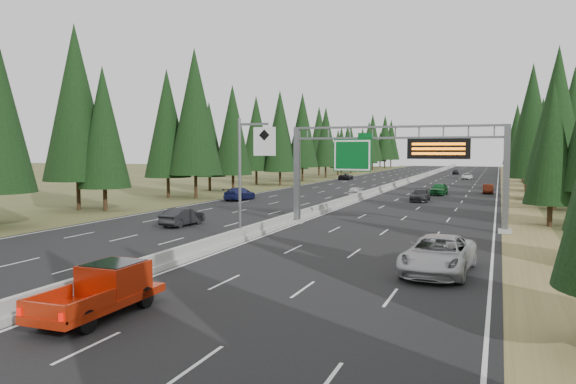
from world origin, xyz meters
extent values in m
cube|color=black|center=(0.00, 80.00, 0.04)|extent=(32.00, 260.00, 0.08)
cube|color=olive|center=(17.80, 80.00, 0.03)|extent=(3.60, 260.00, 0.06)
cube|color=#434922|center=(-17.80, 80.00, 0.03)|extent=(3.60, 260.00, 0.06)
cube|color=#999994|center=(0.00, 80.00, 0.23)|extent=(0.70, 260.00, 0.30)
cube|color=#999994|center=(0.00, 80.00, 0.63)|extent=(0.30, 260.00, 0.60)
cube|color=slate|center=(0.35, 35.00, 3.98)|extent=(0.45, 0.45, 7.80)
cube|color=#999994|center=(0.35, 35.00, 0.23)|extent=(0.90, 0.90, 0.30)
cube|color=slate|center=(16.20, 35.00, 3.98)|extent=(0.45, 0.45, 7.80)
cube|color=#999994|center=(16.20, 35.00, 0.23)|extent=(0.90, 0.90, 0.30)
cube|color=slate|center=(8.28, 35.00, 7.80)|extent=(15.85, 0.35, 0.16)
cube|color=slate|center=(8.28, 35.00, 6.96)|extent=(15.85, 0.35, 0.16)
cube|color=#054C19|center=(5.00, 34.75, 5.63)|extent=(3.00, 0.10, 2.50)
cube|color=silver|center=(5.00, 34.69, 5.63)|extent=(2.85, 0.02, 2.35)
cube|color=#054C19|center=(6.00, 34.75, 7.13)|extent=(1.10, 0.10, 0.45)
cube|color=black|center=(11.50, 34.70, 6.13)|extent=(4.50, 0.40, 1.50)
cube|color=orange|center=(11.50, 34.48, 6.48)|extent=(3.80, 0.02, 0.18)
cube|color=orange|center=(11.50, 34.48, 6.13)|extent=(3.80, 0.02, 0.18)
cube|color=orange|center=(11.50, 34.48, 5.78)|extent=(3.80, 0.02, 0.18)
cylinder|color=slate|center=(0.00, 25.00, 4.08)|extent=(0.20, 0.20, 8.00)
cube|color=#999994|center=(0.00, 25.00, 0.18)|extent=(0.50, 0.50, 0.20)
cube|color=slate|center=(1.00, 25.00, 7.68)|extent=(2.00, 0.15, 0.15)
cube|color=silver|center=(1.80, 24.88, 6.58)|extent=(1.50, 0.06, 1.80)
cylinder|color=black|center=(19.51, 40.16, 0.91)|extent=(0.40, 0.40, 1.81)
cone|color=black|center=(19.51, 40.16, 6.57)|extent=(4.08, 4.08, 9.52)
cylinder|color=black|center=(20.95, 54.04, 1.31)|extent=(0.40, 0.40, 2.62)
cone|color=black|center=(20.95, 54.04, 9.51)|extent=(5.90, 5.90, 13.77)
cylinder|color=black|center=(19.24, 66.30, 1.32)|extent=(0.40, 0.40, 2.64)
cone|color=black|center=(19.24, 66.30, 9.57)|extent=(5.94, 5.94, 13.86)
cylinder|color=black|center=(23.52, 64.16, 1.25)|extent=(0.40, 0.40, 2.50)
cone|color=black|center=(23.52, 64.16, 9.08)|extent=(5.64, 5.64, 13.15)
cylinder|color=black|center=(19.39, 80.24, 1.26)|extent=(0.40, 0.40, 2.52)
cone|color=black|center=(19.39, 80.24, 9.14)|extent=(5.67, 5.67, 13.24)
cylinder|color=black|center=(24.07, 79.52, 0.96)|extent=(0.40, 0.40, 1.93)
cone|color=black|center=(24.07, 79.52, 6.98)|extent=(4.33, 4.33, 10.11)
cylinder|color=black|center=(20.08, 92.12, 0.97)|extent=(0.40, 0.40, 1.93)
cone|color=black|center=(20.08, 92.12, 7.00)|extent=(4.35, 4.35, 10.14)
cylinder|color=black|center=(23.96, 93.66, 0.97)|extent=(0.40, 0.40, 1.95)
cone|color=black|center=(23.96, 93.66, 7.06)|extent=(4.38, 4.38, 10.23)
cylinder|color=black|center=(19.85, 105.87, 1.28)|extent=(0.40, 0.40, 2.56)
cone|color=black|center=(19.85, 105.87, 9.27)|extent=(5.76, 5.76, 13.43)
cylinder|color=black|center=(23.03, 107.25, 1.27)|extent=(0.40, 0.40, 2.53)
cone|color=black|center=(23.03, 107.25, 9.18)|extent=(5.70, 5.70, 13.29)
cylinder|color=black|center=(20.19, 121.48, 1.16)|extent=(0.40, 0.40, 2.32)
cone|color=black|center=(20.19, 121.48, 8.41)|extent=(5.22, 5.22, 12.18)
cylinder|color=black|center=(24.93, 123.19, 1.05)|extent=(0.40, 0.40, 2.10)
cone|color=black|center=(24.93, 123.19, 7.61)|extent=(4.72, 4.72, 11.02)
cylinder|color=black|center=(19.30, 133.89, 1.35)|extent=(0.40, 0.40, 2.69)
cone|color=black|center=(19.30, 133.89, 9.76)|extent=(6.06, 6.06, 14.14)
cylinder|color=black|center=(24.62, 134.16, 1.14)|extent=(0.40, 0.40, 2.28)
cone|color=black|center=(24.62, 134.16, 8.27)|extent=(5.13, 5.13, 11.98)
cylinder|color=black|center=(20.02, 147.99, 0.92)|extent=(0.40, 0.40, 1.85)
cone|color=black|center=(20.02, 147.99, 6.71)|extent=(4.16, 4.16, 9.71)
cylinder|color=black|center=(24.54, 150.01, 1.03)|extent=(0.40, 0.40, 2.07)
cone|color=black|center=(24.54, 150.01, 7.49)|extent=(4.65, 4.65, 10.85)
cylinder|color=black|center=(19.78, 164.20, 1.42)|extent=(0.40, 0.40, 2.84)
cone|color=black|center=(19.78, 164.20, 10.29)|extent=(6.39, 6.39, 14.90)
cylinder|color=black|center=(24.44, 162.34, 1.35)|extent=(0.40, 0.40, 2.70)
cone|color=black|center=(24.44, 162.34, 9.77)|extent=(6.06, 6.06, 14.15)
cylinder|color=black|center=(20.97, 177.33, 1.07)|extent=(0.40, 0.40, 2.13)
cone|color=black|center=(20.97, 177.33, 7.73)|extent=(4.80, 4.80, 11.19)
cylinder|color=black|center=(24.71, 175.79, 1.19)|extent=(0.40, 0.40, 2.39)
cone|color=black|center=(24.71, 175.79, 8.66)|extent=(5.38, 5.38, 12.54)
cylinder|color=black|center=(20.60, 190.65, 1.45)|extent=(0.40, 0.40, 2.90)
cone|color=black|center=(20.60, 190.65, 10.51)|extent=(6.53, 6.53, 15.23)
cylinder|color=black|center=(24.39, 190.89, 1.24)|extent=(0.40, 0.40, 2.49)
cone|color=black|center=(24.39, 190.89, 9.02)|extent=(5.60, 5.60, 13.06)
cylinder|color=black|center=(-20.91, 37.70, 1.15)|extent=(0.40, 0.40, 2.29)
cone|color=black|center=(-20.91, 37.70, 8.30)|extent=(5.15, 5.15, 12.03)
cylinder|color=black|center=(-23.91, 37.37, 1.49)|extent=(0.40, 0.40, 2.97)
cone|color=black|center=(-23.91, 37.37, 10.77)|extent=(6.69, 6.69, 15.60)
cylinder|color=black|center=(-19.72, 53.45, 1.49)|extent=(0.40, 0.40, 2.98)
cone|color=black|center=(-19.72, 53.45, 10.80)|extent=(6.70, 6.70, 15.64)
cylinder|color=black|center=(-23.65, 53.31, 1.30)|extent=(0.40, 0.40, 2.60)
cone|color=black|center=(-23.65, 53.31, 9.43)|extent=(5.86, 5.86, 13.66)
cylinder|color=black|center=(-20.36, 65.20, 1.24)|extent=(0.40, 0.40, 2.47)
cone|color=black|center=(-20.36, 65.20, 8.96)|extent=(5.56, 5.56, 12.98)
cylinder|color=black|center=(-24.60, 65.98, 1.06)|extent=(0.40, 0.40, 2.11)
cone|color=black|center=(-24.60, 65.98, 7.66)|extent=(4.76, 4.76, 11.10)
cylinder|color=black|center=(-19.23, 80.92, 1.20)|extent=(0.40, 0.40, 2.39)
cone|color=black|center=(-19.23, 80.92, 8.67)|extent=(5.38, 5.38, 12.55)
cylinder|color=black|center=(-23.83, 81.35, 1.24)|extent=(0.40, 0.40, 2.47)
cone|color=black|center=(-23.83, 81.35, 8.96)|extent=(5.56, 5.56, 12.98)
cylinder|color=black|center=(-20.24, 95.37, 1.37)|extent=(0.40, 0.40, 2.74)
cone|color=black|center=(-20.24, 95.37, 9.94)|extent=(6.17, 6.17, 14.39)
cylinder|color=black|center=(-24.22, 93.57, 1.41)|extent=(0.40, 0.40, 2.82)
cone|color=black|center=(-24.22, 93.57, 10.21)|extent=(6.34, 6.34, 14.79)
cylinder|color=black|center=(-19.74, 109.28, 1.23)|extent=(0.40, 0.40, 2.47)
cone|color=black|center=(-19.74, 109.28, 8.94)|extent=(5.55, 5.55, 12.95)
cylinder|color=black|center=(-24.89, 105.87, 1.01)|extent=(0.40, 0.40, 2.01)
cone|color=black|center=(-24.89, 105.87, 7.30)|extent=(4.53, 4.53, 10.57)
cylinder|color=black|center=(-20.94, 123.53, 0.88)|extent=(0.40, 0.40, 1.76)
cone|color=black|center=(-20.94, 123.53, 6.40)|extent=(3.97, 3.97, 9.26)
cylinder|color=black|center=(-24.77, 120.34, 1.32)|extent=(0.40, 0.40, 2.63)
cone|color=black|center=(-24.77, 120.34, 9.55)|extent=(5.93, 5.93, 13.83)
cylinder|color=black|center=(-20.88, 135.97, 0.97)|extent=(0.40, 0.40, 1.94)
cone|color=black|center=(-20.88, 135.97, 7.05)|extent=(4.38, 4.38, 10.21)
cylinder|color=black|center=(-23.87, 137.29, 0.98)|extent=(0.40, 0.40, 1.96)
cone|color=black|center=(-23.87, 137.29, 7.11)|extent=(4.41, 4.41, 10.30)
cylinder|color=black|center=(-19.35, 150.47, 1.14)|extent=(0.40, 0.40, 2.29)
cone|color=black|center=(-19.35, 150.47, 8.30)|extent=(5.15, 5.15, 12.02)
cylinder|color=black|center=(-24.98, 147.95, 1.07)|extent=(0.40, 0.40, 2.13)
cone|color=black|center=(-24.98, 147.95, 7.73)|extent=(4.80, 4.80, 11.20)
cylinder|color=black|center=(-20.89, 162.51, 1.37)|extent=(0.40, 0.40, 2.74)
cone|color=black|center=(-20.89, 162.51, 9.93)|extent=(6.16, 6.16, 14.38)
cylinder|color=black|center=(-23.84, 161.69, 1.03)|extent=(0.40, 0.40, 2.06)
cone|color=black|center=(-23.84, 161.69, 7.45)|extent=(4.62, 4.62, 10.79)
cylinder|color=black|center=(-20.32, 179.17, 1.42)|extent=(0.40, 0.40, 2.84)
cone|color=black|center=(-20.32, 179.17, 10.30)|extent=(6.39, 6.39, 14.91)
cylinder|color=black|center=(-24.37, 176.46, 1.26)|extent=(0.40, 0.40, 2.52)
cone|color=black|center=(-24.37, 176.46, 9.12)|extent=(5.66, 5.66, 13.21)
cylinder|color=black|center=(-20.30, 190.28, 1.35)|extent=(0.40, 0.40, 2.70)
cone|color=black|center=(-20.30, 190.28, 9.77)|extent=(6.07, 6.07, 14.15)
cylinder|color=black|center=(-24.52, 192.23, 1.02)|extent=(0.40, 0.40, 2.03)
cone|color=black|center=(-24.52, 192.23, 7.37)|extent=(4.57, 4.57, 10.67)
imported|color=#B5B5BA|center=(13.08, 19.82, 0.98)|extent=(3.44, 6.68, 1.80)
cylinder|color=black|center=(1.62, 6.51, 0.47)|extent=(0.30, 0.79, 0.79)
cylinder|color=black|center=(3.30, 6.51, 0.47)|extent=(0.30, 0.79, 0.79)
cylinder|color=black|center=(1.62, 9.77, 0.47)|extent=(0.30, 0.79, 0.79)
cylinder|color=black|center=(3.30, 9.77, 0.47)|extent=(0.30, 0.79, 0.79)
cube|color=#B3230B|center=(2.46, 8.19, 0.62)|extent=(1.97, 5.52, 0.30)
cube|color=#B3230B|center=(2.46, 9.08, 1.31)|extent=(1.87, 2.17, 1.08)
cube|color=black|center=(2.46, 9.08, 1.61)|extent=(1.68, 1.87, 0.54)
cube|color=#B3230B|center=(1.53, 6.71, 0.97)|extent=(0.10, 2.37, 0.59)
cube|color=#B3230B|center=(3.40, 6.71, 0.97)|extent=(0.10, 2.37, 0.59)
cube|color=#B3230B|center=(2.46, 5.53, 0.97)|extent=(1.97, 0.10, 0.59)
imported|color=#135624|center=(8.24, 69.04, 0.89)|extent=(2.22, 4.86, 1.62)
imported|color=#4C180A|center=(14.33, 73.73, 0.73)|extent=(1.47, 3.96, 1.29)
imported|color=black|center=(7.20, 58.33, 0.80)|extent=(2.07, 4.97, 1.43)
imported|color=white|center=(9.62, 111.51, 0.72)|extent=(2.28, 4.68, 1.28)
imported|color=black|center=(5.58, 136.16, 0.73)|extent=(1.63, 3.83, 1.29)
imported|color=black|center=(-7.56, 30.29, 0.79)|extent=(1.74, 4.38, 1.42)
imported|color=#171B50|center=(-13.21, 52.45, 0.84)|extent=(2.27, 5.30, 1.52)
imported|color=silver|center=(-1.50, 62.47, 0.72)|extent=(1.60, 3.80, 1.28)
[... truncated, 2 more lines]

